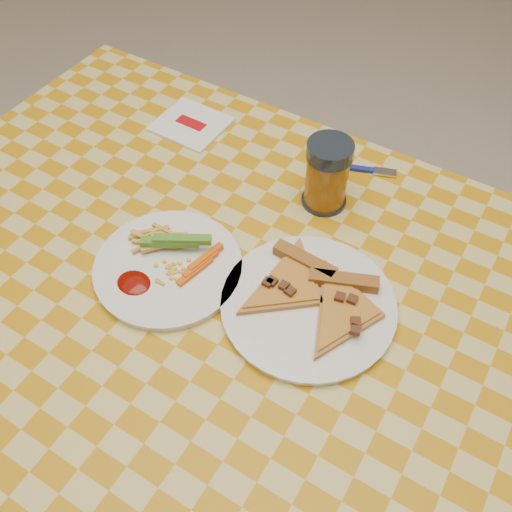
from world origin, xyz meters
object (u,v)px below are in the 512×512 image
at_px(table, 229,307).
at_px(plate_left, 168,268).
at_px(plate_right, 308,306).
at_px(drink_glass, 327,175).

height_order(table, plate_left, plate_left).
distance_m(plate_right, drink_glass, 0.24).
height_order(table, drink_glass, drink_glass).
bearing_deg(drink_glass, plate_left, -117.85).
bearing_deg(plate_right, plate_left, -166.98).
bearing_deg(plate_left, table, 17.97).
relative_size(plate_left, plate_right, 0.89).
bearing_deg(drink_glass, plate_right, -68.86).
distance_m(plate_left, drink_glass, 0.32).
bearing_deg(drink_glass, table, -101.57).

